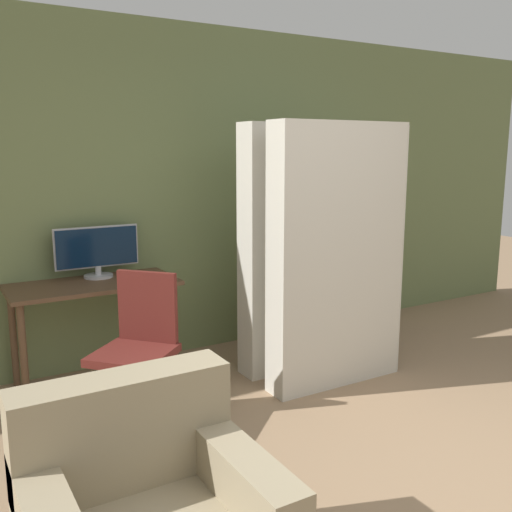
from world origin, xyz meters
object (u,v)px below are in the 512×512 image
at_px(monitor, 97,250).
at_px(bookshelf, 343,244).
at_px(mattress_near, 338,256).
at_px(mattress_far, 305,248).
at_px(office_chair, 138,365).

height_order(monitor, bookshelf, bookshelf).
distance_m(mattress_near, mattress_far, 0.41).
bearing_deg(bookshelf, monitor, 179.99).
bearing_deg(bookshelf, office_chair, -157.69).
distance_m(office_chair, mattress_far, 1.63).
bearing_deg(mattress_near, mattress_far, 90.00).
relative_size(monitor, mattress_far, 0.33).
distance_m(monitor, mattress_near, 1.79).
xyz_separation_m(bookshelf, mattress_near, (-0.91, -1.05, 0.14)).
distance_m(bookshelf, mattress_near, 1.40).
xyz_separation_m(bookshelf, mattress_far, (-0.91, -0.64, 0.14)).
bearing_deg(mattress_far, bookshelf, 35.39).
distance_m(office_chair, mattress_near, 1.59).
height_order(bookshelf, mattress_near, mattress_near).
height_order(monitor, mattress_near, mattress_near).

